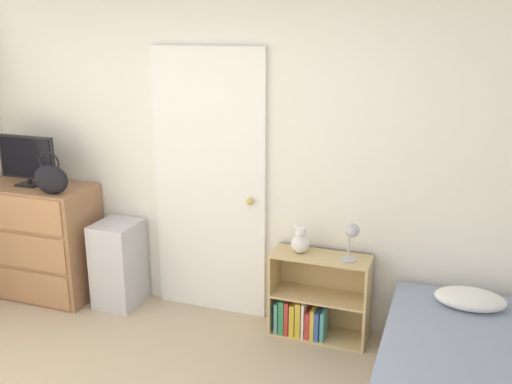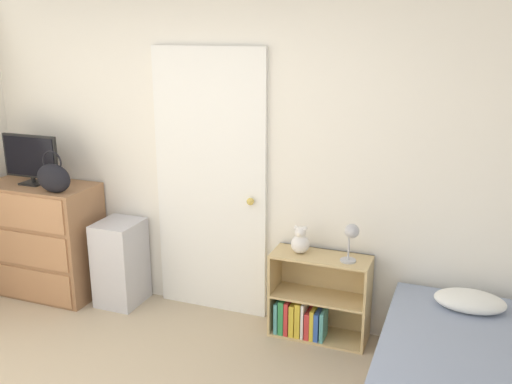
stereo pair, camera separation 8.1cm
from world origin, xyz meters
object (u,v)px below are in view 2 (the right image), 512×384
handbag (54,178)px  desk_lamp (351,235)px  tv (31,159)px  dresser (44,239)px  storage_bin (121,263)px  teddy_bear (300,241)px  bookshelf (312,305)px

handbag → desk_lamp: handbag is taller
handbag → desk_lamp: 2.32m
tv → desk_lamp: 2.66m
tv → dresser: bearing=1.1°
storage_bin → teddy_bear: size_ratio=3.40×
tv → storage_bin: (0.76, 0.06, -0.82)m
tv → teddy_bear: (2.26, 0.10, -0.44)m
handbag → bookshelf: (2.02, 0.25, -0.83)m
tv → bookshelf: 2.54m
dresser → handbag: (0.29, -0.15, 0.60)m
tv → handbag: size_ratio=1.56×
desk_lamp → handbag: bearing=-174.8°
bookshelf → teddy_bear: (-0.10, -0.00, 0.48)m
handbag → teddy_bear: size_ratio=1.63×
tv → desk_lamp: tv is taller
dresser → desk_lamp: 2.61m
tv → handbag: 0.38m
tv → handbag: bearing=-23.1°
bookshelf → desk_lamp: size_ratio=2.53×
tv → desk_lamp: bearing=1.4°
teddy_bear → dresser: bearing=-177.3°
handbag → storage_bin: 0.86m
dresser → storage_bin: (0.71, 0.06, -0.13)m
handbag → storage_bin: bearing=25.8°
dresser → tv: tv is taller
handbag → dresser: bearing=153.3°
storage_bin → handbag: bearing=-154.2°
tv → bookshelf: tv is taller
tv → storage_bin: tv is taller
teddy_bear → tv: bearing=-177.4°
bookshelf → handbag: bearing=-173.0°
tv → bookshelf: (2.36, 0.10, -0.93)m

